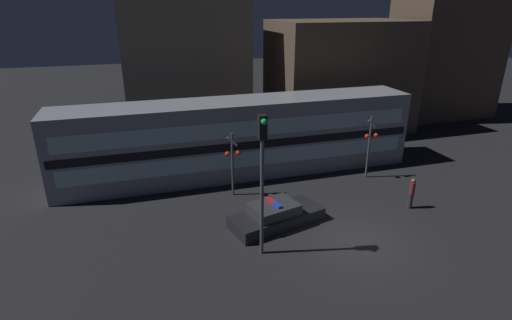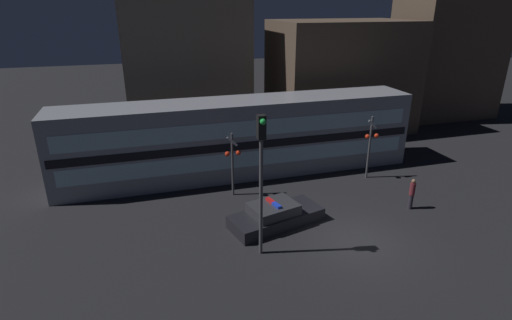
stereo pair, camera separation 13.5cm
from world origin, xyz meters
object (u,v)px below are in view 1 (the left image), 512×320
at_px(crossing_signal_near, 370,142).
at_px(pedestrian, 412,193).
at_px(police_car, 276,216).
at_px(traffic_light_corner, 262,167).
at_px(train, 240,138).

bearing_deg(crossing_signal_near, pedestrian, -89.13).
height_order(police_car, pedestrian, pedestrian).
bearing_deg(traffic_light_corner, police_car, 56.68).
bearing_deg(traffic_light_corner, pedestrian, 10.69).
bearing_deg(police_car, pedestrian, -18.27).
bearing_deg(crossing_signal_near, police_car, -153.13).
xyz_separation_m(crossing_signal_near, traffic_light_corner, (-8.23, -5.53, 1.66)).
relative_size(crossing_signal_near, traffic_light_corner, 0.64).
bearing_deg(traffic_light_corner, train, 81.33).
distance_m(train, crossing_signal_near, 7.52).
bearing_deg(train, police_car, -89.42).
bearing_deg(police_car, traffic_light_corner, -137.70).
xyz_separation_m(train, traffic_light_corner, (-1.28, -8.37, 1.61)).
height_order(train, pedestrian, train).
relative_size(pedestrian, crossing_signal_near, 0.43).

